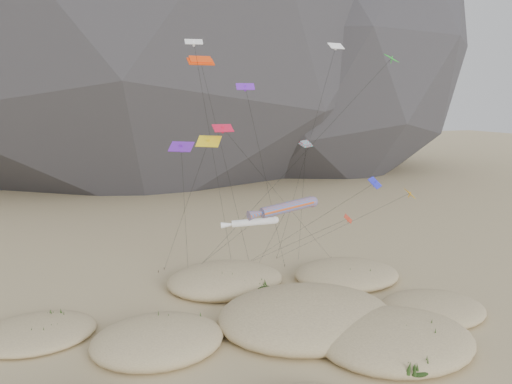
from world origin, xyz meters
The scene contains 9 objects.
ground centered at (0.00, 0.00, 0.00)m, with size 500.00×500.00×0.00m, color #CCB789.
dunes centered at (-1.13, 3.90, 0.69)m, with size 49.12×37.59×3.70m.
dune_grass centered at (-1.66, 3.65, 0.86)m, with size 40.75×28.87×1.54m.
kite_stakes centered at (1.64, 23.49, 0.15)m, with size 23.52×4.44×0.30m.
rainbow_tube_kite centered at (2.39, 9.18, 10.84)m, with size 8.24×14.17×11.76m.
white_tube_kite centered at (-0.74, 10.98, 9.11)m, with size 6.36×13.78×9.73m.
orange_parafoil centered at (-4.49, 16.07, 25.52)m, with size 9.42×8.00×26.31m.
multi_parafoil centered at (7.55, 15.45, 16.52)m, with size 4.14×9.04×17.13m.
delta_kites centered at (3.85, 10.26, 18.26)m, with size 27.70×22.01×28.07m.
Camera 1 is at (-17.49, -36.80, 21.77)m, focal length 35.00 mm.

